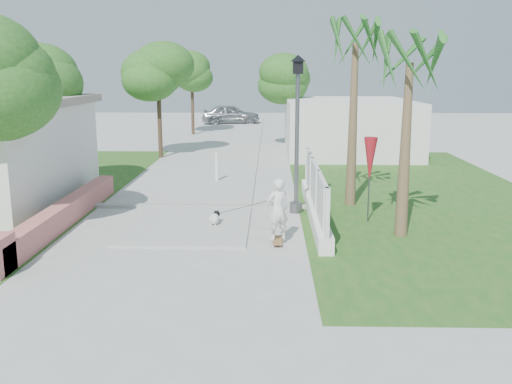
{
  "coord_description": "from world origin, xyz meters",
  "views": [
    {
      "loc": [
        2.14,
        -10.51,
        4.02
      ],
      "look_at": [
        1.81,
        3.15,
        1.1
      ],
      "focal_mm": 40.0,
      "sensor_mm": 36.0,
      "label": 1
    }
  ],
  "objects_px": {
    "bollard": "(217,166)",
    "patio_umbrella": "(370,160)",
    "parked_car": "(231,114)",
    "street_lamp": "(297,128)",
    "skateboarder": "(245,208)",
    "dog": "(215,218)"
  },
  "relations": [
    {
      "from": "street_lamp",
      "to": "bollard",
      "type": "relative_size",
      "value": 4.07
    },
    {
      "from": "bollard",
      "to": "dog",
      "type": "bearing_deg",
      "value": -85.29
    },
    {
      "from": "street_lamp",
      "to": "parked_car",
      "type": "height_order",
      "value": "street_lamp"
    },
    {
      "from": "parked_car",
      "to": "bollard",
      "type": "bearing_deg",
      "value": 178.92
    },
    {
      "from": "bollard",
      "to": "patio_umbrella",
      "type": "bearing_deg",
      "value": -50.09
    },
    {
      "from": "street_lamp",
      "to": "dog",
      "type": "xyz_separation_m",
      "value": [
        -2.2,
        -1.54,
        -2.21
      ]
    },
    {
      "from": "street_lamp",
      "to": "skateboarder",
      "type": "bearing_deg",
      "value": -120.64
    },
    {
      "from": "skateboarder",
      "to": "parked_car",
      "type": "xyz_separation_m",
      "value": [
        -2.39,
        30.02,
        0.06
      ]
    },
    {
      "from": "street_lamp",
      "to": "skateboarder",
      "type": "xyz_separation_m",
      "value": [
        -1.36,
        -2.3,
        -1.74
      ]
    },
    {
      "from": "parked_car",
      "to": "street_lamp",
      "type": "bearing_deg",
      "value": -175.96
    },
    {
      "from": "dog",
      "to": "parked_car",
      "type": "relative_size",
      "value": 0.13
    },
    {
      "from": "skateboarder",
      "to": "parked_car",
      "type": "distance_m",
      "value": 30.12
    },
    {
      "from": "street_lamp",
      "to": "bollard",
      "type": "height_order",
      "value": "street_lamp"
    },
    {
      "from": "patio_umbrella",
      "to": "dog",
      "type": "distance_m",
      "value": 4.39
    },
    {
      "from": "bollard",
      "to": "parked_car",
      "type": "bearing_deg",
      "value": 92.59
    },
    {
      "from": "bollard",
      "to": "patio_umbrella",
      "type": "distance_m",
      "value": 7.25
    },
    {
      "from": "street_lamp",
      "to": "dog",
      "type": "height_order",
      "value": "street_lamp"
    },
    {
      "from": "bollard",
      "to": "dog",
      "type": "xyz_separation_m",
      "value": [
        0.5,
        -6.04,
        -0.36
      ]
    },
    {
      "from": "street_lamp",
      "to": "patio_umbrella",
      "type": "bearing_deg",
      "value": -27.76
    },
    {
      "from": "bollard",
      "to": "dog",
      "type": "relative_size",
      "value": 1.88
    },
    {
      "from": "street_lamp",
      "to": "dog",
      "type": "bearing_deg",
      "value": -144.96
    },
    {
      "from": "street_lamp",
      "to": "bollard",
      "type": "xyz_separation_m",
      "value": [
        -2.7,
        4.5,
        -1.84
      ]
    }
  ]
}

